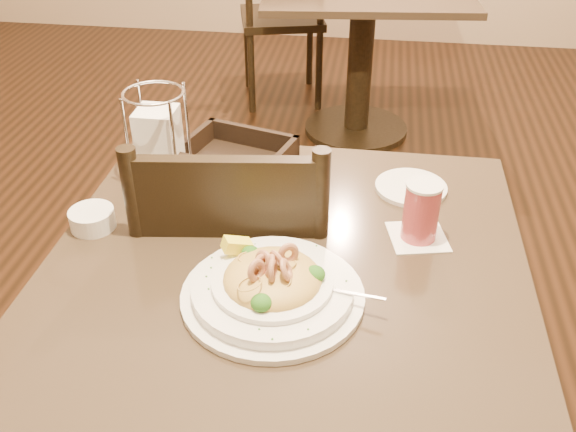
# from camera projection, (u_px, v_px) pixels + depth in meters

# --- Properties ---
(main_table) EXTENTS (0.90, 0.90, 0.74)m
(main_table) POSITION_uv_depth(u_px,v_px,m) (287.00, 345.00, 1.34)
(main_table) COLOR black
(main_table) RESTS_ON ground
(background_table) EXTENTS (0.99, 0.99, 0.74)m
(background_table) POSITION_uv_depth(u_px,v_px,m) (362.00, 34.00, 3.02)
(background_table) COLOR black
(background_table) RESTS_ON ground
(dining_chair_near) EXTENTS (0.47, 0.47, 0.93)m
(dining_chair_near) POSITION_uv_depth(u_px,v_px,m) (239.00, 285.00, 1.52)
(dining_chair_near) COLOR black
(dining_chair_near) RESTS_ON ground
(dining_chair_far) EXTENTS (0.51, 0.51, 0.93)m
(dining_chair_far) POSITION_uv_depth(u_px,v_px,m) (283.00, 12.00, 3.34)
(dining_chair_far) COLOR black
(dining_chair_far) RESTS_ON ground
(pasta_bowl) EXTENTS (0.35, 0.32, 0.10)m
(pasta_bowl) POSITION_uv_depth(u_px,v_px,m) (272.00, 285.00, 1.10)
(pasta_bowl) COLOR white
(pasta_bowl) RESTS_ON main_table
(drink_glass) EXTENTS (0.13, 0.13, 0.12)m
(drink_glass) POSITION_uv_depth(u_px,v_px,m) (421.00, 212.00, 1.23)
(drink_glass) COLOR white
(drink_glass) RESTS_ON main_table
(bread_basket) EXTENTS (0.28, 0.25, 0.07)m
(bread_basket) POSITION_uv_depth(u_px,v_px,m) (236.00, 160.00, 1.48)
(bread_basket) COLOR black
(bread_basket) RESTS_ON main_table
(napkin_caddy) EXTENTS (0.13, 0.13, 0.21)m
(napkin_caddy) POSITION_uv_depth(u_px,v_px,m) (159.00, 142.00, 1.41)
(napkin_caddy) COLOR silver
(napkin_caddy) RESTS_ON main_table
(side_plate) EXTENTS (0.18, 0.18, 0.01)m
(side_plate) POSITION_uv_depth(u_px,v_px,m) (411.00, 187.00, 1.41)
(side_plate) COLOR white
(side_plate) RESTS_ON main_table
(butter_ramekin) EXTENTS (0.12, 0.12, 0.04)m
(butter_ramekin) POSITION_uv_depth(u_px,v_px,m) (92.00, 219.00, 1.28)
(butter_ramekin) COLOR white
(butter_ramekin) RESTS_ON main_table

